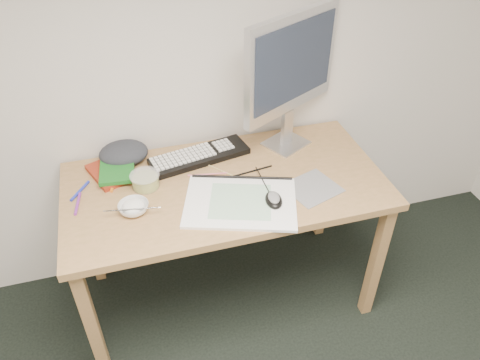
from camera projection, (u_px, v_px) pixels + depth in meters
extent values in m
plane|color=silver|center=(203.00, 30.00, 1.99)|extent=(3.60, 0.00, 3.60)
cube|color=#AD7D4F|center=(93.00, 328.00, 1.92)|extent=(0.05, 0.05, 0.71)
cube|color=#AD7D4F|center=(376.00, 262.00, 2.20)|extent=(0.05, 0.05, 0.71)
cube|color=#AD7D4F|center=(89.00, 230.00, 2.38)|extent=(0.05, 0.05, 0.71)
cube|color=#AD7D4F|center=(324.00, 186.00, 2.66)|extent=(0.05, 0.05, 0.71)
cube|color=#AD7D4F|center=(225.00, 186.00, 2.06)|extent=(1.40, 0.70, 0.03)
cube|color=gray|center=(312.00, 188.00, 2.02)|extent=(0.26, 0.25, 0.00)
cube|color=white|center=(240.00, 202.00, 1.93)|extent=(0.54, 0.46, 0.01)
cube|color=black|center=(199.00, 156.00, 2.18)|extent=(0.48, 0.24, 0.03)
cube|color=silver|center=(286.00, 143.00, 2.29)|extent=(0.25, 0.24, 0.01)
cube|color=silver|center=(287.00, 127.00, 2.23)|extent=(0.07, 0.05, 0.18)
cube|color=silver|center=(292.00, 64.00, 2.03)|extent=(0.50, 0.30, 0.45)
cube|color=black|center=(292.00, 61.00, 2.03)|extent=(0.44, 0.24, 0.35)
ellipsoid|color=black|center=(274.00, 198.00, 1.92)|extent=(0.08, 0.12, 0.04)
imported|color=silver|center=(134.00, 208.00, 1.89)|extent=(0.13, 0.13, 0.04)
cylinder|color=silver|center=(132.00, 209.00, 1.85)|extent=(0.21, 0.05, 0.02)
cylinder|color=#DAC74C|center=(145.00, 181.00, 2.01)|extent=(0.16, 0.16, 0.06)
cube|color=maroon|center=(111.00, 172.00, 2.09)|extent=(0.23, 0.26, 0.02)
cube|color=#175F1C|center=(117.00, 169.00, 2.07)|extent=(0.17, 0.22, 0.02)
ellipsoid|color=#23262A|center=(124.00, 153.00, 2.16)|extent=(0.20, 0.17, 0.08)
cylinder|color=#E07082|center=(208.00, 174.00, 2.09)|extent=(0.18, 0.04, 0.01)
cylinder|color=tan|center=(221.00, 171.00, 2.11)|extent=(0.10, 0.13, 0.01)
cylinder|color=black|center=(252.00, 171.00, 2.11)|extent=(0.20, 0.04, 0.01)
cylinder|color=#202DAD|center=(80.00, 191.00, 1.99)|extent=(0.09, 0.12, 0.01)
cylinder|color=orange|center=(114.00, 182.00, 2.05)|extent=(0.04, 0.14, 0.01)
cylinder|color=purple|center=(78.00, 204.00, 1.93)|extent=(0.03, 0.13, 0.01)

